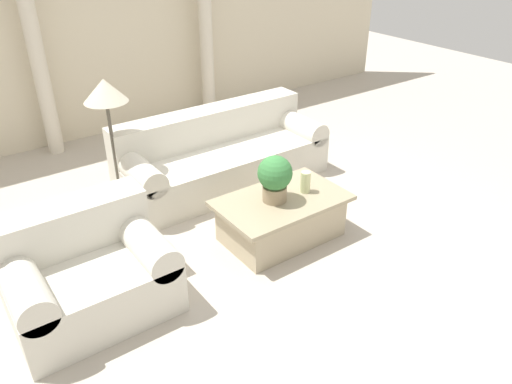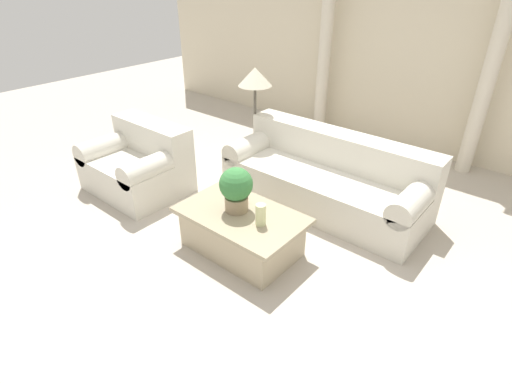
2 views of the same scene
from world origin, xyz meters
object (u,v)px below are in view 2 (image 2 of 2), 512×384
(coffee_table, at_px, (241,231))
(floor_lamp, at_px, (255,83))
(potted_plant, at_px, (236,188))
(loveseat, at_px, (139,163))
(sofa_long, at_px, (327,178))

(coffee_table, bearing_deg, floor_lamp, 125.78)
(potted_plant, relative_size, floor_lamp, 0.32)
(loveseat, xyz_separation_m, floor_lamp, (0.81, 1.33, 0.89))
(sofa_long, distance_m, loveseat, 2.36)
(sofa_long, height_order, coffee_table, sofa_long)
(loveseat, height_order, coffee_table, loveseat)
(coffee_table, xyz_separation_m, floor_lamp, (-1.06, 1.46, 1.02))
(potted_plant, bearing_deg, sofa_long, 80.03)
(loveseat, bearing_deg, potted_plant, -3.70)
(floor_lamp, bearing_deg, coffee_table, -54.22)
(loveseat, distance_m, potted_plant, 1.82)
(sofa_long, relative_size, potted_plant, 5.34)
(potted_plant, bearing_deg, coffee_table, -14.08)
(sofa_long, xyz_separation_m, loveseat, (-2.02, -1.21, 0.01))
(sofa_long, bearing_deg, potted_plant, -99.97)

